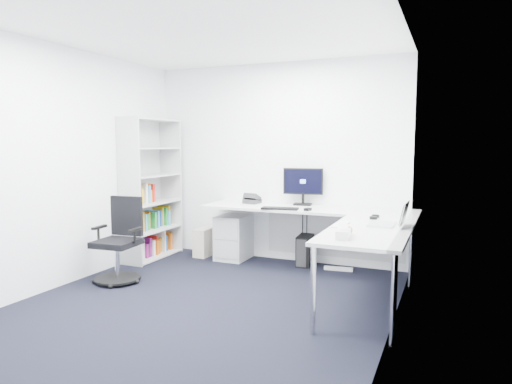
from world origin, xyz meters
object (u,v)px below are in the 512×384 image
at_px(monitor, 303,186).
at_px(laptop, 382,213).
at_px(bookshelf, 151,189).
at_px(task_chair, 116,240).
at_px(l_desk, 298,244).

height_order(monitor, laptop, monitor).
relative_size(bookshelf, task_chair, 1.99).
bearing_deg(l_desk, monitor, 101.91).
xyz_separation_m(bookshelf, task_chair, (0.32, -1.12, -0.49)).
relative_size(task_chair, laptop, 2.77).
relative_size(l_desk, laptop, 7.66).
height_order(l_desk, laptop, laptop).
bearing_deg(bookshelf, task_chair, -73.96).
xyz_separation_m(monitor, laptop, (1.18, -1.13, -0.13)).
xyz_separation_m(l_desk, laptop, (1.06, -0.55, 0.52)).
xyz_separation_m(task_chair, laptop, (2.92, 0.52, 0.43)).
xyz_separation_m(bookshelf, laptop, (3.24, -0.60, -0.06)).
xyz_separation_m(bookshelf, monitor, (2.05, 0.53, 0.07)).
distance_m(bookshelf, laptop, 3.29).
bearing_deg(laptop, monitor, 138.29).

